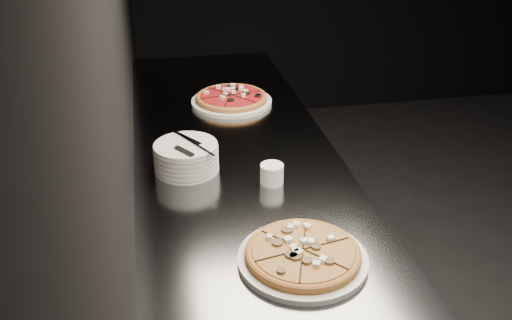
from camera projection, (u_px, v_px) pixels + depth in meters
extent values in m
cube|color=black|center=(119.00, 30.00, 1.81)|extent=(0.02, 5.00, 2.80)
cube|color=slate|center=(238.00, 257.00, 2.31)|extent=(0.70, 2.40, 0.90)
cube|color=slate|center=(236.00, 156.00, 2.10)|extent=(0.74, 2.44, 0.02)
cylinder|color=silver|center=(303.00, 259.00, 1.53)|extent=(0.35, 0.35, 0.02)
cylinder|color=#B47636|center=(303.00, 255.00, 1.52)|extent=(0.36, 0.36, 0.01)
torus|color=#B47636|center=(303.00, 253.00, 1.52)|extent=(0.37, 0.37, 0.02)
cylinder|color=gold|center=(303.00, 251.00, 1.52)|extent=(0.32, 0.32, 0.01)
cylinder|color=silver|center=(232.00, 102.00, 2.53)|extent=(0.36, 0.36, 0.02)
cylinder|color=#B47636|center=(232.00, 99.00, 2.52)|extent=(0.36, 0.36, 0.01)
torus|color=#B47636|center=(232.00, 97.00, 2.52)|extent=(0.36, 0.36, 0.02)
cylinder|color=#B01921|center=(232.00, 96.00, 2.52)|extent=(0.32, 0.32, 0.01)
cylinder|color=silver|center=(187.00, 167.00, 1.99)|extent=(0.22, 0.22, 0.02)
cylinder|color=silver|center=(187.00, 163.00, 1.98)|extent=(0.22, 0.22, 0.02)
cylinder|color=silver|center=(186.00, 159.00, 1.97)|extent=(0.22, 0.22, 0.02)
cylinder|color=silver|center=(186.00, 155.00, 1.96)|extent=(0.22, 0.22, 0.02)
cylinder|color=silver|center=(186.00, 151.00, 1.96)|extent=(0.22, 0.22, 0.02)
cylinder|color=silver|center=(186.00, 146.00, 1.95)|extent=(0.22, 0.22, 0.02)
cube|color=#B2B4B9|center=(187.00, 138.00, 1.98)|extent=(0.09, 0.13, 0.00)
cube|color=black|center=(184.00, 151.00, 1.89)|extent=(0.06, 0.08, 0.01)
cube|color=#B2B4B9|center=(195.00, 144.00, 1.94)|extent=(0.07, 0.21, 0.00)
cylinder|color=silver|center=(272.00, 174.00, 1.89)|extent=(0.08, 0.08, 0.07)
cylinder|color=black|center=(272.00, 167.00, 1.88)|extent=(0.06, 0.06, 0.01)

